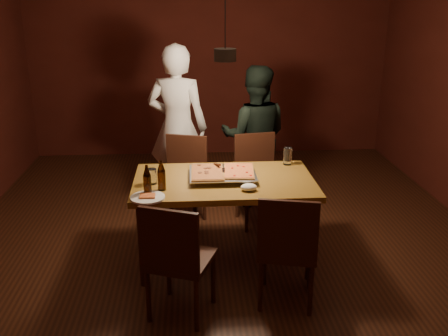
{
  "coord_description": "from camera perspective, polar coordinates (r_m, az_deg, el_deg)",
  "views": [
    {
      "loc": [
        -0.29,
        -4.07,
        2.2
      ],
      "look_at": [
        -0.02,
        -0.18,
        0.85
      ],
      "focal_mm": 40.0,
      "sensor_mm": 36.0,
      "label": 1
    }
  ],
  "objects": [
    {
      "name": "room_shell",
      "position": [
        4.16,
        0.13,
        8.0
      ],
      "size": [
        6.0,
        6.0,
        6.0
      ],
      "color": "#3C1D10",
      "rests_on": "ground"
    },
    {
      "name": "dining_table",
      "position": [
        4.19,
        0.0,
        -2.25
      ],
      "size": [
        1.5,
        0.9,
        0.75
      ],
      "color": "olive",
      "rests_on": "floor"
    },
    {
      "name": "chair_far_left",
      "position": [
        4.97,
        -4.59,
        -0.55
      ],
      "size": [
        0.52,
        0.52,
        0.49
      ],
      "rotation": [
        0.0,
        0.0,
        2.85
      ],
      "color": "#38190F",
      "rests_on": "floor"
    },
    {
      "name": "chair_far_right",
      "position": [
        5.03,
        3.81,
        -0.26
      ],
      "size": [
        0.49,
        0.49,
        0.49
      ],
      "rotation": [
        0.0,
        0.0,
        3.31
      ],
      "color": "#38190F",
      "rests_on": "floor"
    },
    {
      "name": "chair_near_left",
      "position": [
        3.49,
        -5.53,
        -9.5
      ],
      "size": [
        0.54,
        0.54,
        0.49
      ],
      "rotation": [
        0.0,
        0.0,
        -0.37
      ],
      "color": "#38190F",
      "rests_on": "floor"
    },
    {
      "name": "chair_near_right",
      "position": [
        3.64,
        7.29,
        -8.28
      ],
      "size": [
        0.5,
        0.5,
        0.49
      ],
      "rotation": [
        0.0,
        0.0,
        -0.23
      ],
      "color": "#38190F",
      "rests_on": "floor"
    },
    {
      "name": "pizza_tray",
      "position": [
        4.19,
        -0.17,
        -0.82
      ],
      "size": [
        0.56,
        0.47,
        0.05
      ],
      "primitive_type": "cube",
      "rotation": [
        0.0,
        0.0,
        -0.03
      ],
      "color": "silver",
      "rests_on": "dining_table"
    },
    {
      "name": "pizza_meat",
      "position": [
        4.17,
        -1.91,
        -0.45
      ],
      "size": [
        0.27,
        0.43,
        0.02
      ],
      "primitive_type": "cube",
      "rotation": [
        0.0,
        0.0,
        -0.01
      ],
      "color": "maroon",
      "rests_on": "pizza_tray"
    },
    {
      "name": "pizza_cheese",
      "position": [
        4.19,
        1.71,
        -0.32
      ],
      "size": [
        0.28,
        0.42,
        0.02
      ],
      "primitive_type": "cube",
      "rotation": [
        0.0,
        0.0,
        -0.08
      ],
      "color": "gold",
      "rests_on": "pizza_tray"
    },
    {
      "name": "spatula",
      "position": [
        4.19,
        -0.14,
        -0.25
      ],
      "size": [
        0.17,
        0.26,
        0.04
      ],
      "primitive_type": null,
      "rotation": [
        0.0,
        0.0,
        0.35
      ],
      "color": "silver",
      "rests_on": "pizza_tray"
    },
    {
      "name": "beer_bottle_a",
      "position": [
        3.86,
        -8.78,
        -1.34
      ],
      "size": [
        0.06,
        0.06,
        0.23
      ],
      "color": "black",
      "rests_on": "dining_table"
    },
    {
      "name": "beer_bottle_b",
      "position": [
        3.93,
        -7.16,
        -0.84
      ],
      "size": [
        0.06,
        0.06,
        0.24
      ],
      "color": "black",
      "rests_on": "dining_table"
    },
    {
      "name": "water_glass_left",
      "position": [
        4.08,
        -8.25,
        -0.96
      ],
      "size": [
        0.08,
        0.08,
        0.13
      ],
      "primitive_type": "cylinder",
      "color": "silver",
      "rests_on": "dining_table"
    },
    {
      "name": "water_glass_right",
      "position": [
        4.54,
        7.28,
        1.35
      ],
      "size": [
        0.08,
        0.08,
        0.16
      ],
      "primitive_type": "cylinder",
      "color": "silver",
      "rests_on": "dining_table"
    },
    {
      "name": "plate_slice",
      "position": [
        3.81,
        -8.72,
        -3.33
      ],
      "size": [
        0.26,
        0.26,
        0.03
      ],
      "color": "white",
      "rests_on": "dining_table"
    },
    {
      "name": "napkin",
      "position": [
        3.92,
        2.85,
        -2.21
      ],
      "size": [
        0.13,
        0.1,
        0.05
      ],
      "primitive_type": "ellipsoid",
      "color": "white",
      "rests_on": "dining_table"
    },
    {
      "name": "diner_white",
      "position": [
        5.33,
        -5.33,
        4.64
      ],
      "size": [
        0.72,
        0.56,
        1.75
      ],
      "primitive_type": "imported",
      "rotation": [
        0.0,
        0.0,
        2.91
      ],
      "color": "white",
      "rests_on": "floor"
    },
    {
      "name": "diner_dark",
      "position": [
        5.39,
        3.51,
        3.6
      ],
      "size": [
        0.82,
        0.69,
        1.53
      ],
      "primitive_type": "imported",
      "rotation": [
        0.0,
        0.0,
        2.98
      ],
      "color": "black",
      "rests_on": "floor"
    },
    {
      "name": "pendant_lamp",
      "position": [
        4.11,
        0.13,
        12.95
      ],
      "size": [
        0.18,
        0.18,
        1.1
      ],
      "color": "black",
      "rests_on": "ceiling"
    }
  ]
}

